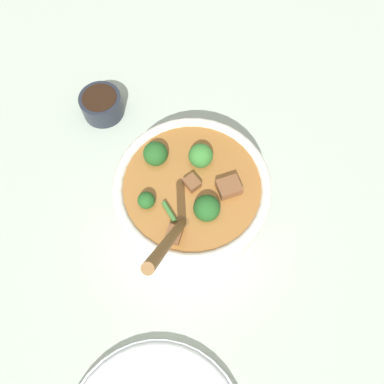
{
  "coord_description": "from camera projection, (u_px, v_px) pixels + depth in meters",
  "views": [
    {
      "loc": [
        0.11,
        -0.2,
        0.57
      ],
      "look_at": [
        0.0,
        0.0,
        0.06
      ],
      "focal_mm": 35.0,
      "sensor_mm": 36.0,
      "label": 1
    }
  ],
  "objects": [
    {
      "name": "ground_plane",
      "position": [
        192.0,
        206.0,
        0.61
      ],
      "size": [
        4.0,
        4.0,
        0.0
      ],
      "primitive_type": "plane",
      "color": "#ADBCAD"
    },
    {
      "name": "stew_bowl",
      "position": [
        192.0,
        193.0,
        0.57
      ],
      "size": [
        0.23,
        0.28,
        0.26
      ],
      "color": "white",
      "rests_on": "ground_plane"
    },
    {
      "name": "condiment_bowl",
      "position": [
        102.0,
        104.0,
        0.67
      ],
      "size": [
        0.07,
        0.07,
        0.04
      ],
      "color": "#232833",
      "rests_on": "ground_plane"
    }
  ]
}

